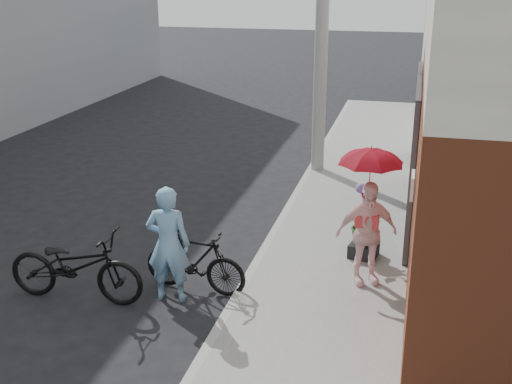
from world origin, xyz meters
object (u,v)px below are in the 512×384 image
at_px(utility_pole, 322,12).
at_px(bike_left, 76,266).
at_px(bike_right, 195,261).
at_px(planter, 364,250).
at_px(kimono_woman, 366,233).
at_px(officer, 168,244).

height_order(utility_pole, bike_left, utility_pole).
relative_size(bike_left, bike_right, 1.27).
xyz_separation_m(bike_right, planter, (2.24, 1.49, -0.24)).
height_order(bike_left, kimono_woman, kimono_woman).
bearing_deg(officer, planter, -151.38).
distance_m(officer, bike_right, 0.54).
height_order(bike_right, planter, bike_right).
bearing_deg(bike_right, officer, 145.80).
distance_m(utility_pole, planter, 5.63).
xyz_separation_m(kimono_woman, planter, (-0.08, 0.86, -0.65)).
relative_size(bike_right, kimono_woman, 1.02).
distance_m(bike_left, bike_right, 1.63).
height_order(officer, kimono_woman, officer).
bearing_deg(bike_right, utility_pole, -1.45).
distance_m(utility_pole, officer, 6.79).
xyz_separation_m(bike_left, planter, (3.74, 2.13, -0.29)).
bearing_deg(kimono_woman, bike_right, 170.73).
height_order(officer, bike_left, officer).
bearing_deg(utility_pole, officer, -100.03).
distance_m(utility_pole, bike_right, 6.64).
height_order(utility_pole, kimono_woman, utility_pole).
bearing_deg(planter, officer, -144.37).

